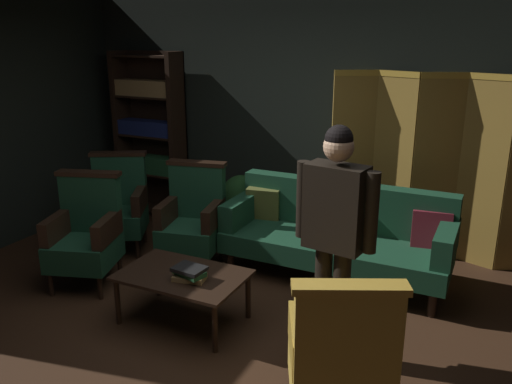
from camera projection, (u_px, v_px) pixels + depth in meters
ground_plane at (211, 335)px, 4.04m from camera, size 10.00×10.00×0.00m
back_wall at (321, 114)px, 5.74m from camera, size 7.20×0.10×2.80m
folding_screen at (436, 165)px, 5.20m from camera, size 2.14×0.31×1.90m
bookshelf at (150, 132)px, 6.52m from camera, size 0.90×0.32×2.05m
velvet_couch at (338, 231)px, 4.93m from camera, size 2.12×0.78×0.88m
coffee_table at (183, 279)px, 4.15m from camera, size 1.00×0.64×0.42m
armchair_gilt_accent at (341, 358)px, 2.94m from camera, size 0.77×0.77×1.04m
armchair_wing_left at (118, 205)px, 5.55m from camera, size 0.78×0.78×1.04m
armchair_wing_right at (193, 219)px, 5.15m from camera, size 0.69×0.69×1.04m
armchair_wing_far at (86, 234)px, 4.77m from camera, size 0.73×0.73×1.04m
standing_figure at (335, 225)px, 3.48m from camera, size 0.58×0.27×1.70m
potted_plant at (241, 204)px, 5.78m from camera, size 0.47×0.47×0.76m
book_tan_leather at (190, 277)px, 4.03m from camera, size 0.27×0.19×0.04m
book_green_cloth at (189, 273)px, 4.02m from camera, size 0.28×0.20×0.04m
book_black_cloth at (189, 269)px, 4.01m from camera, size 0.26×0.20×0.03m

